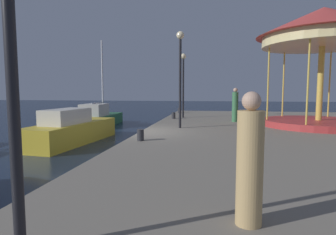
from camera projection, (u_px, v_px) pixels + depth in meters
The scene contains 12 objects.
ground_plane at pixel (141, 149), 12.23m from camera, with size 120.00×120.00×0.00m, color #162338.
quay_dock at pixel (333, 146), 10.97m from camera, with size 15.50×26.11×0.80m, color gray.
sailboat_green at pixel (99, 117), 20.50m from camera, with size 2.29×5.17×6.30m.
motorboat_yellow at pixel (72, 130), 13.60m from camera, with size 2.25×5.91×1.70m.
carousel at pixel (323, 38), 13.45m from camera, with size 6.17×6.17×5.72m.
lamp_post_mid_promenade at pixel (180, 63), 12.91m from camera, with size 0.36×0.36×4.46m.
lamp_post_far_end at pixel (183, 74), 18.13m from camera, with size 0.36×0.36×4.14m.
bollard_center at pixel (179, 110), 22.18m from camera, with size 0.24×0.24×0.40m, color #2D2D33.
bollard_north at pixel (174, 116), 17.57m from camera, with size 0.24×0.24×0.40m, color #2D2D33.
bollard_south at pixel (140, 135), 9.79m from camera, with size 0.24×0.24×0.40m, color #2D2D33.
person_far_corner at pixel (235, 106), 15.77m from camera, with size 0.34×0.34×1.91m.
person_by_the_water at pixel (250, 163), 3.58m from camera, with size 0.34×0.34×1.72m.
Camera 1 is at (3.06, -11.71, 2.53)m, focal length 29.95 mm.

